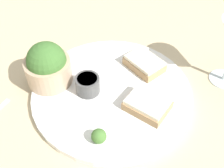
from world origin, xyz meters
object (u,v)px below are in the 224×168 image
sauce_ramekin (88,84)px  cheese_toast_far (144,63)px  cheese_toast_near (148,104)px  salad_bowl (48,66)px

sauce_ramekin → cheese_toast_far: size_ratio=0.50×
cheese_toast_far → sauce_ramekin: bearing=-139.1°
sauce_ramekin → cheese_toast_near: bearing=-10.8°
salad_bowl → cheese_toast_far: size_ratio=0.95×
cheese_toast_far → cheese_toast_near: bearing=-80.7°
salad_bowl → cheese_toast_far: 0.21m
cheese_toast_far → salad_bowl: bearing=-158.3°
salad_bowl → cheese_toast_far: salad_bowl is taller
cheese_toast_near → cheese_toast_far: 0.12m
sauce_ramekin → cheese_toast_near: 0.13m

